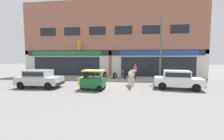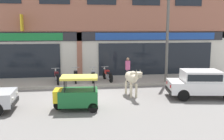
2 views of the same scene
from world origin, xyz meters
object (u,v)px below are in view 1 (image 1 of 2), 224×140
(car_0, at_px, (39,78))
(motorcycle_1, at_px, (105,75))
(pedestrian, at_px, (135,70))
(cow, at_px, (131,74))
(car_1, at_px, (177,79))
(auto_rickshaw, at_px, (92,81))
(motorcycle_0, at_px, (94,75))
(motorcycle_2, at_px, (115,75))
(motorcycle_3, at_px, (124,75))
(utility_pole, at_px, (161,49))

(car_0, relative_size, motorcycle_1, 2.00)
(motorcycle_1, bearing_deg, car_0, -131.21)
(car_0, height_order, pedestrian, pedestrian)
(cow, distance_m, car_0, 7.69)
(car_1, height_order, auto_rickshaw, auto_rickshaw)
(auto_rickshaw, bearing_deg, car_0, 176.82)
(auto_rickshaw, bearing_deg, cow, 33.21)
(car_1, bearing_deg, pedestrian, 129.75)
(motorcycle_0, bearing_deg, motorcycle_2, 3.85)
(cow, xyz_separation_m, motorcycle_0, (-4.14, 3.31, -0.45))
(auto_rickshaw, bearing_deg, motorcycle_2, 77.72)
(car_1, xyz_separation_m, motorcycle_3, (-4.39, 4.38, -0.26))
(motorcycle_1, relative_size, motorcycle_2, 1.00)
(motorcycle_2, xyz_separation_m, pedestrian, (2.20, -0.54, 0.60))
(motorcycle_1, distance_m, motorcycle_2, 1.14)
(car_1, distance_m, motorcycle_3, 6.20)
(motorcycle_0, bearing_deg, car_0, -123.81)
(car_1, relative_size, motorcycle_0, 2.10)
(motorcycle_3, bearing_deg, pedestrian, -25.50)
(car_0, height_order, motorcycle_3, car_0)
(car_0, relative_size, pedestrian, 2.27)
(motorcycle_3, bearing_deg, motorcycle_1, -179.64)
(car_0, distance_m, pedestrian, 9.16)
(pedestrian, height_order, utility_pole, utility_pole)
(cow, xyz_separation_m, motorcycle_3, (-0.83, 3.52, -0.45))
(cow, xyz_separation_m, car_0, (-7.49, -1.70, -0.19))
(car_0, bearing_deg, utility_pole, 22.57)
(car_0, height_order, car_1, same)
(car_0, bearing_deg, motorcycle_3, 38.05)
(car_1, xyz_separation_m, motorcycle_2, (-5.36, 4.33, -0.26))
(cow, relative_size, car_1, 0.57)
(motorcycle_0, distance_m, motorcycle_3, 3.32)
(auto_rickshaw, bearing_deg, motorcycle_3, 68.57)
(car_1, xyz_separation_m, utility_pole, (-0.65, 3.49, 2.50))
(auto_rickshaw, distance_m, pedestrian, 5.96)
(cow, relative_size, pedestrian, 1.34)
(cow, xyz_separation_m, motorcycle_1, (-2.94, 3.51, -0.45))
(car_0, height_order, motorcycle_0, car_0)
(cow, relative_size, car_0, 0.59)
(motorcycle_0, bearing_deg, utility_pole, -5.54)
(motorcycle_3, height_order, pedestrian, pedestrian)
(motorcycle_3, distance_m, utility_pole, 4.73)
(cow, distance_m, pedestrian, 2.96)
(car_0, distance_m, motorcycle_3, 8.47)
(utility_pole, bearing_deg, motorcycle_1, 171.45)
(car_1, height_order, motorcycle_1, car_1)
(motorcycle_3, bearing_deg, car_1, -44.94)
(motorcycle_1, xyz_separation_m, motorcycle_3, (2.11, 0.01, 0.00))
(car_1, height_order, motorcycle_0, car_1)
(motorcycle_1, bearing_deg, motorcycle_3, 0.36)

